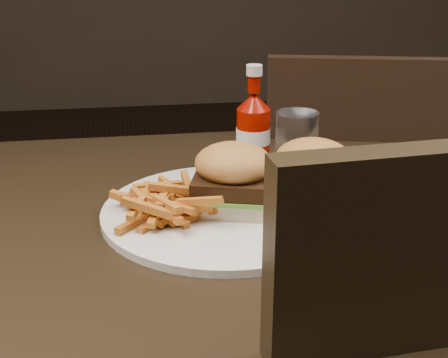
{
  "coord_description": "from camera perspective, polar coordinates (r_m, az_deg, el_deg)",
  "views": [
    {
      "loc": [
        -0.13,
        -0.75,
        1.11
      ],
      "look_at": [
        -0.01,
        0.03,
        0.8
      ],
      "focal_mm": 50.0,
      "sensor_mm": 36.0,
      "label": 1
    }
  ],
  "objects": [
    {
      "name": "ketchup_bottle",
      "position": [
        0.97,
        2.67,
        3.45
      ],
      "size": [
        0.06,
        0.06,
        0.1
      ],
      "primitive_type": "cylinder",
      "rotation": [
        0.0,
        0.0,
        0.29
      ],
      "color": "#8E0B01",
      "rests_on": "dining_table"
    },
    {
      "name": "dining_table",
      "position": [
        0.85,
        0.85,
        -4.98
      ],
      "size": [
        1.2,
        0.8,
        0.04
      ],
      "primitive_type": "cube",
      "color": "black",
      "rests_on": "ground"
    },
    {
      "name": "tumbler",
      "position": [
        0.97,
        6.63,
        3.06
      ],
      "size": [
        0.07,
        0.07,
        0.1
      ],
      "primitive_type": "cylinder",
      "rotation": [
        0.0,
        0.0,
        -0.01
      ],
      "color": "white",
      "rests_on": "dining_table"
    },
    {
      "name": "chair_far",
      "position": [
        1.51,
        11.78,
        -5.72
      ],
      "size": [
        0.53,
        0.53,
        0.04
      ],
      "primitive_type": "cube",
      "rotation": [
        0.0,
        0.0,
        2.9
      ],
      "color": "black",
      "rests_on": "ground"
    },
    {
      "name": "plate",
      "position": [
        0.85,
        0.1,
        -3.06
      ],
      "size": [
        0.34,
        0.34,
        0.01
      ],
      "primitive_type": "cylinder",
      "color": "white",
      "rests_on": "dining_table"
    },
    {
      "name": "fries_pile",
      "position": [
        0.82,
        -4.77,
        -1.98
      ],
      "size": [
        0.16,
        0.16,
        0.05
      ],
      "primitive_type": null,
      "rotation": [
        0.0,
        0.0,
        -0.41
      ],
      "color": "orange",
      "rests_on": "plate"
    },
    {
      "name": "sandwich_half_a",
      "position": [
        0.85,
        0.87,
        -2.05
      ],
      "size": [
        0.11,
        0.11,
        0.02
      ],
      "primitive_type": "cube",
      "rotation": [
        0.0,
        0.0,
        -0.27
      ],
      "color": "beige",
      "rests_on": "plate"
    },
    {
      "name": "sandwich_half_b",
      "position": [
        0.87,
        8.0,
        -1.59
      ],
      "size": [
        0.12,
        0.12,
        0.02
      ],
      "primitive_type": "cube",
      "rotation": [
        0.0,
        0.0,
        -0.36
      ],
      "color": "beige",
      "rests_on": "plate"
    }
  ]
}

